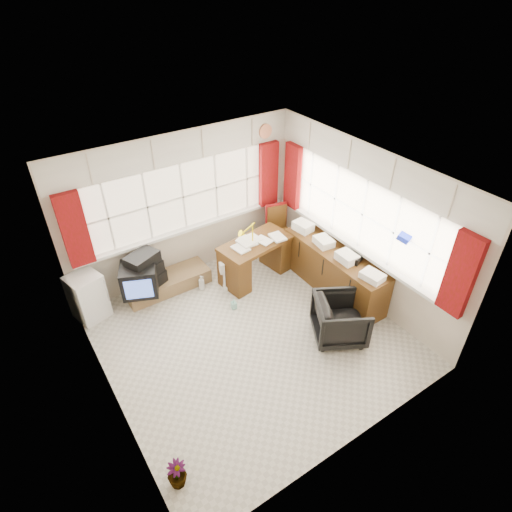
{
  "coord_description": "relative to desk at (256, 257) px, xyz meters",
  "views": [
    {
      "loc": [
        -2.38,
        -3.71,
        4.63
      ],
      "look_at": [
        0.44,
        0.55,
        0.97
      ],
      "focal_mm": 30.0,
      "sensor_mm": 36.0,
      "label": 1
    }
  ],
  "objects": [
    {
      "name": "tv_bench",
      "position": [
        -1.41,
        0.53,
        -0.28
      ],
      "size": [
        1.4,
        0.5,
        0.25
      ],
      "primitive_type": "cube",
      "color": "olive",
      "rests_on": "ground"
    },
    {
      "name": "window_back",
      "position": [
        -0.86,
        0.76,
        0.54
      ],
      "size": [
        3.7,
        0.12,
        3.6
      ],
      "color": "beige",
      "rests_on": "room_walls"
    },
    {
      "name": "desk_lamp",
      "position": [
        -0.06,
        0.01,
        0.6
      ],
      "size": [
        0.16,
        0.14,
        0.4
      ],
      "color": "yellow",
      "rests_on": "desk"
    },
    {
      "name": "ground",
      "position": [
        -0.86,
        -1.19,
        -0.4
      ],
      "size": [
        4.0,
        4.0,
        0.0
      ],
      "primitive_type": "plane",
      "color": "beige",
      "rests_on": "ground"
    },
    {
      "name": "flower_vase",
      "position": [
        -2.66,
        -2.52,
        -0.21
      ],
      "size": [
        0.25,
        0.25,
        0.37
      ],
      "primitive_type": "imported",
      "rotation": [
        0.0,
        0.0,
        -0.26
      ],
      "color": "black",
      "rests_on": "ground"
    },
    {
      "name": "room_walls",
      "position": [
        -0.86,
        -1.19,
        1.1
      ],
      "size": [
        4.0,
        4.0,
        4.0
      ],
      "color": "beige",
      "rests_on": "ground"
    },
    {
      "name": "crt_tv",
      "position": [
        -1.89,
        0.4,
        0.09
      ],
      "size": [
        0.68,
        0.66,
        0.49
      ],
      "color": "black",
      "rests_on": "tv_bench"
    },
    {
      "name": "desk",
      "position": [
        0.0,
        0.0,
        0.0
      ],
      "size": [
        1.32,
        0.79,
        0.76
      ],
      "color": "#593914",
      "rests_on": "ground"
    },
    {
      "name": "curtains",
      "position": [
        0.07,
        -0.26,
        1.05
      ],
      "size": [
        3.83,
        3.83,
        1.15
      ],
      "color": "maroon",
      "rests_on": "room_walls"
    },
    {
      "name": "task_chair",
      "position": [
        0.74,
        0.39,
        0.12
      ],
      "size": [
        0.49,
        0.51,
        0.98
      ],
      "color": "black",
      "rests_on": "ground"
    },
    {
      "name": "overhead_cabinets",
      "position": [
        0.12,
        -0.21,
        1.85
      ],
      "size": [
        3.98,
        3.98,
        0.48
      ],
      "color": "silver",
      "rests_on": "room_walls"
    },
    {
      "name": "file_tray",
      "position": [
        0.92,
        -1.25,
        0.4
      ],
      "size": [
        0.37,
        0.4,
        0.11
      ],
      "primitive_type": "cube",
      "rotation": [
        0.0,
        0.0,
        0.43
      ],
      "color": "black",
      "rests_on": "credenza"
    },
    {
      "name": "spray_bottle_b",
      "position": [
        -0.75,
        -0.5,
        -0.31
      ],
      "size": [
        0.09,
        0.09,
        0.18
      ],
      "primitive_type": "imported",
      "rotation": [
        0.0,
        0.0,
        -0.13
      ],
      "color": "#8ACDBD",
      "rests_on": "ground"
    },
    {
      "name": "radiator",
      "position": [
        -0.48,
        -0.05,
        -0.18
      ],
      "size": [
        0.38,
        0.24,
        0.53
      ],
      "color": "white",
      "rests_on": "ground"
    },
    {
      "name": "credenza",
      "position": [
        0.87,
        -0.99,
        -0.01
      ],
      "size": [
        0.5,
        2.0,
        0.85
      ],
      "color": "#593914",
      "rests_on": "ground"
    },
    {
      "name": "mini_fridge",
      "position": [
        -2.66,
        0.58,
        -0.02
      ],
      "size": [
        0.55,
        0.55,
        0.76
      ],
      "color": "white",
      "rests_on": "ground"
    },
    {
      "name": "hifi_stack",
      "position": [
        -1.77,
        0.48,
        0.14
      ],
      "size": [
        0.69,
        0.57,
        0.62
      ],
      "color": "black",
      "rests_on": "tv_bench"
    },
    {
      "name": "window_right",
      "position": [
        1.08,
        -1.19,
        0.54
      ],
      "size": [
        0.12,
        3.7,
        3.6
      ],
      "color": "beige",
      "rests_on": "room_walls"
    },
    {
      "name": "office_chair",
      "position": [
        0.22,
        -1.86,
        -0.07
      ],
      "size": [
        0.99,
        0.98,
        0.67
      ],
      "primitive_type": "imported",
      "rotation": [
        0.0,
        0.0,
        1.06
      ],
      "color": "black",
      "rests_on": "ground"
    },
    {
      "name": "spray_bottle_a",
      "position": [
        -0.95,
        0.2,
        -0.26
      ],
      "size": [
        0.14,
        0.14,
        0.27
      ],
      "primitive_type": "imported",
      "rotation": [
        0.0,
        0.0,
        0.56
      ],
      "color": "silver",
      "rests_on": "ground"
    }
  ]
}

